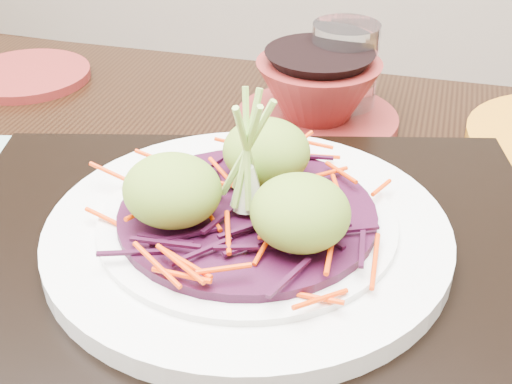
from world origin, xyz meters
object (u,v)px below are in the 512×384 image
(serving_tray, at_px, (248,253))
(white_plate, at_px, (248,232))
(water_glass, at_px, (344,70))
(terracotta_side_plate, at_px, (27,75))
(dining_table, at_px, (267,333))
(terracotta_bowl_set, at_px, (318,98))

(serving_tray, bearing_deg, white_plate, -43.10)
(water_glass, bearing_deg, terracotta_side_plate, -176.52)
(dining_table, relative_size, white_plate, 3.93)
(dining_table, height_order, white_plate, white_plate)
(water_glass, bearing_deg, terracotta_bowl_set, -116.05)
(white_plate, bearing_deg, terracotta_side_plate, 143.94)
(dining_table, bearing_deg, terracotta_bowl_set, 91.03)
(dining_table, height_order, water_glass, water_glass)
(dining_table, height_order, terracotta_side_plate, terracotta_side_plate)
(terracotta_side_plate, bearing_deg, dining_table, -32.08)
(terracotta_bowl_set, bearing_deg, white_plate, -88.26)
(water_glass, bearing_deg, serving_tray, -92.14)
(dining_table, bearing_deg, terracotta_side_plate, 145.35)
(terracotta_side_plate, xyz_separation_m, water_glass, (0.37, 0.02, 0.04))
(dining_table, xyz_separation_m, terracotta_bowl_set, (-0.01, 0.21, 0.12))
(dining_table, distance_m, white_plate, 0.13)
(dining_table, bearing_deg, white_plate, -102.91)
(water_glass, xyz_separation_m, terracotta_bowl_set, (-0.02, -0.04, -0.02))
(white_plate, height_order, terracotta_side_plate, white_plate)
(serving_tray, relative_size, terracotta_side_plate, 3.07)
(dining_table, relative_size, serving_tray, 2.55)
(dining_table, xyz_separation_m, serving_tray, (-0.01, -0.03, 0.11))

